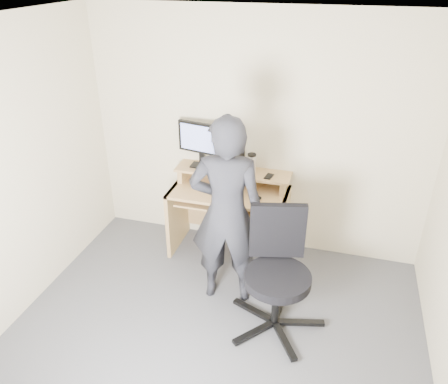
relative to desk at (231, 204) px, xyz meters
The scene contains 14 objects.
ground 1.64m from the desk, 82.55° to the right, with size 3.50×3.50×0.00m, color #535358.
back_wall 0.76m from the desk, 47.89° to the left, with size 3.50×0.02×2.50m, color beige.
ceiling 2.49m from the desk, 82.55° to the right, with size 3.50×3.50×0.02m, color white.
desk is the anchor object (origin of this frame).
monitor 0.74m from the desk, 167.15° to the left, with size 0.50×0.14×0.48m.
external_drive 0.48m from the desk, 64.89° to the left, with size 0.07×0.13×0.20m, color black.
travel_mug 0.50m from the desk, 17.70° to the left, with size 0.09×0.09×0.19m, color silver.
smartphone 0.53m from the desk, ahead, with size 0.07×0.13×0.01m, color black.
charger 0.48m from the desk, behind, with size 0.04×0.04×0.04m, color black.
headphones 0.48m from the desk, 150.22° to the left, with size 0.16×0.16×0.02m, color silver.
keyboard 0.24m from the desk, 123.77° to the right, with size 0.46×0.18×0.03m, color black.
mouse 0.42m from the desk, 29.95° to the right, with size 0.10×0.06×0.04m, color black.
office_chair 1.17m from the desk, 55.54° to the right, with size 0.84×0.82×1.06m.
person 0.84m from the desk, 77.82° to the right, with size 0.65×0.43×1.79m, color black.
Camera 1 is at (0.83, -2.35, 2.84)m, focal length 35.00 mm.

